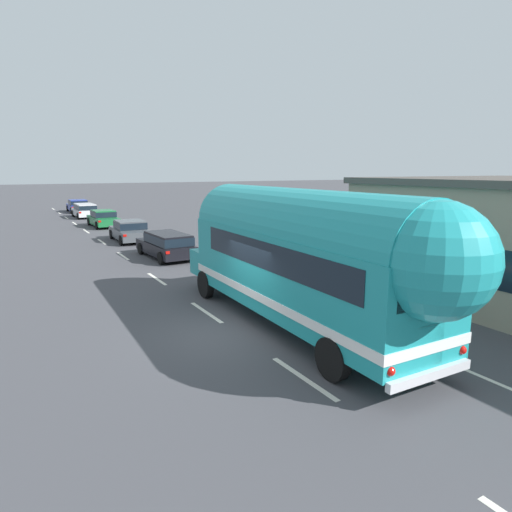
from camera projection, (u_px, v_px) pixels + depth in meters
ground_plane at (234, 331)px, 12.81m from camera, size 300.00×300.00×0.00m
lane_markings at (166, 252)px, 25.25m from camera, size 3.68×80.00×0.01m
painted_bus at (306, 254)px, 12.32m from camera, size 2.82×11.95×4.12m
car_lead at (167, 244)px, 23.26m from camera, size 2.01×4.68×1.37m
car_second at (130, 230)px, 28.89m from camera, size 2.10×4.50×1.37m
car_third at (103, 218)px, 36.20m from camera, size 1.97×4.62×1.37m
car_fourth at (85, 210)px, 43.03m from camera, size 1.94×4.53×1.37m
car_fifth at (78, 205)px, 48.86m from camera, size 2.06×4.74×1.37m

